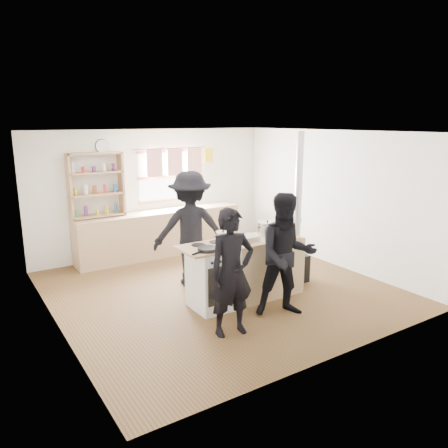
{
  "coord_description": "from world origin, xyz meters",
  "views": [
    {
      "loc": [
        -3.53,
        -5.63,
        2.67
      ],
      "look_at": [
        0.03,
        -0.1,
        1.1
      ],
      "focal_mm": 35.0,
      "sensor_mm": 36.0,
      "label": 1
    }
  ],
  "objects_px": {
    "thermos": "(194,201)",
    "stockpot_stove": "(223,237)",
    "stockpot_counter": "(267,228)",
    "bread_board": "(288,232)",
    "skillet_greens": "(208,249)",
    "roast_tray": "(247,238)",
    "cooking_island": "(246,270)",
    "person_near_left": "(232,273)",
    "flue_heater": "(296,244)",
    "person_far": "(190,229)",
    "person_near_right": "(286,255)"
  },
  "relations": [
    {
      "from": "skillet_greens",
      "to": "person_near_right",
      "type": "bearing_deg",
      "value": -32.33
    },
    {
      "from": "stockpot_stove",
      "to": "bread_board",
      "type": "xyz_separation_m",
      "value": [
        1.05,
        -0.22,
        -0.03
      ]
    },
    {
      "from": "person_near_left",
      "to": "stockpot_counter",
      "type": "bearing_deg",
      "value": 42.74
    },
    {
      "from": "skillet_greens",
      "to": "person_near_right",
      "type": "distance_m",
      "value": 1.09
    },
    {
      "from": "roast_tray",
      "to": "stockpot_counter",
      "type": "relative_size",
      "value": 0.97
    },
    {
      "from": "roast_tray",
      "to": "cooking_island",
      "type": "bearing_deg",
      "value": 45.81
    },
    {
      "from": "stockpot_stove",
      "to": "person_far",
      "type": "relative_size",
      "value": 0.12
    },
    {
      "from": "cooking_island",
      "to": "person_near_right",
      "type": "relative_size",
      "value": 1.14
    },
    {
      "from": "roast_tray",
      "to": "stockpot_counter",
      "type": "height_order",
      "value": "stockpot_counter"
    },
    {
      "from": "skillet_greens",
      "to": "bread_board",
      "type": "relative_size",
      "value": 1.19
    },
    {
      "from": "person_far",
      "to": "flue_heater",
      "type": "bearing_deg",
      "value": 169.7
    },
    {
      "from": "roast_tray",
      "to": "person_near_right",
      "type": "relative_size",
      "value": 0.18
    },
    {
      "from": "thermos",
      "to": "flue_heater",
      "type": "relative_size",
      "value": 0.11
    },
    {
      "from": "cooking_island",
      "to": "roast_tray",
      "type": "height_order",
      "value": "roast_tray"
    },
    {
      "from": "thermos",
      "to": "person_near_left",
      "type": "bearing_deg",
      "value": -111.95
    },
    {
      "from": "thermos",
      "to": "roast_tray",
      "type": "distance_m",
      "value": 2.87
    },
    {
      "from": "stockpot_stove",
      "to": "stockpot_counter",
      "type": "height_order",
      "value": "stockpot_counter"
    },
    {
      "from": "stockpot_stove",
      "to": "bread_board",
      "type": "bearing_deg",
      "value": -11.91
    },
    {
      "from": "roast_tray",
      "to": "person_near_left",
      "type": "xyz_separation_m",
      "value": [
        -0.79,
        -0.79,
        -0.15
      ]
    },
    {
      "from": "flue_heater",
      "to": "person_near_left",
      "type": "distance_m",
      "value": 2.18
    },
    {
      "from": "skillet_greens",
      "to": "stockpot_stove",
      "type": "xyz_separation_m",
      "value": [
        0.41,
        0.25,
        0.05
      ]
    },
    {
      "from": "stockpot_counter",
      "to": "person_near_left",
      "type": "relative_size",
      "value": 0.19
    },
    {
      "from": "person_near_right",
      "to": "person_far",
      "type": "relative_size",
      "value": 0.92
    },
    {
      "from": "stockpot_stove",
      "to": "person_near_right",
      "type": "relative_size",
      "value": 0.13
    },
    {
      "from": "skillet_greens",
      "to": "stockpot_counter",
      "type": "height_order",
      "value": "stockpot_counter"
    },
    {
      "from": "skillet_greens",
      "to": "stockpot_stove",
      "type": "distance_m",
      "value": 0.49
    },
    {
      "from": "stockpot_stove",
      "to": "cooking_island",
      "type": "bearing_deg",
      "value": -14.17
    },
    {
      "from": "stockpot_counter",
      "to": "person_near_right",
      "type": "distance_m",
      "value": 0.88
    },
    {
      "from": "cooking_island",
      "to": "stockpot_stove",
      "type": "relative_size",
      "value": 8.79
    },
    {
      "from": "person_near_right",
      "to": "bread_board",
      "type": "bearing_deg",
      "value": 73.17
    },
    {
      "from": "skillet_greens",
      "to": "flue_heater",
      "type": "bearing_deg",
      "value": 9.53
    },
    {
      "from": "skillet_greens",
      "to": "bread_board",
      "type": "xyz_separation_m",
      "value": [
        1.46,
        0.03,
        0.02
      ]
    },
    {
      "from": "stockpot_counter",
      "to": "flue_heater",
      "type": "height_order",
      "value": "flue_heater"
    },
    {
      "from": "thermos",
      "to": "person_near_left",
      "type": "distance_m",
      "value": 3.86
    },
    {
      "from": "stockpot_stove",
      "to": "bread_board",
      "type": "height_order",
      "value": "stockpot_stove"
    },
    {
      "from": "flue_heater",
      "to": "person_far",
      "type": "height_order",
      "value": "flue_heater"
    },
    {
      "from": "roast_tray",
      "to": "person_near_left",
      "type": "distance_m",
      "value": 1.12
    },
    {
      "from": "stockpot_stove",
      "to": "skillet_greens",
      "type": "bearing_deg",
      "value": -148.79
    },
    {
      "from": "bread_board",
      "to": "flue_heater",
      "type": "relative_size",
      "value": 0.12
    },
    {
      "from": "bread_board",
      "to": "skillet_greens",
      "type": "bearing_deg",
      "value": -178.78
    },
    {
      "from": "thermos",
      "to": "stockpot_stove",
      "type": "xyz_separation_m",
      "value": [
        -0.99,
        -2.68,
        -0.02
      ]
    },
    {
      "from": "cooking_island",
      "to": "roast_tray",
      "type": "bearing_deg",
      "value": -134.19
    },
    {
      "from": "stockpot_counter",
      "to": "person_far",
      "type": "xyz_separation_m",
      "value": [
        -0.83,
        0.97,
        -0.1
      ]
    },
    {
      "from": "stockpot_stove",
      "to": "stockpot_counter",
      "type": "relative_size",
      "value": 0.71
    },
    {
      "from": "thermos",
      "to": "roast_tray",
      "type": "height_order",
      "value": "thermos"
    },
    {
      "from": "thermos",
      "to": "stockpot_stove",
      "type": "relative_size",
      "value": 1.19
    },
    {
      "from": "skillet_greens",
      "to": "flue_heater",
      "type": "relative_size",
      "value": 0.14
    },
    {
      "from": "person_near_right",
      "to": "person_far",
      "type": "bearing_deg",
      "value": 131.58
    },
    {
      "from": "thermos",
      "to": "person_near_left",
      "type": "height_order",
      "value": "person_near_left"
    },
    {
      "from": "stockpot_counter",
      "to": "person_near_right",
      "type": "height_order",
      "value": "person_near_right"
    }
  ]
}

